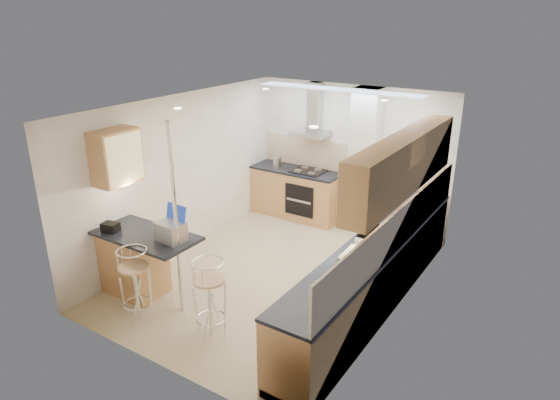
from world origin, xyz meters
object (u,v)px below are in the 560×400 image
Objects in this scene: bar_stool_end at (210,298)px; bread_bin at (358,262)px; laptop at (171,232)px; microwave at (376,243)px; bar_stool_near at (136,285)px.

bread_bin reaches higher than bar_stool_end.
laptop is 0.36× the size of bar_stool_end.
microwave is 2.08m from bar_stool_end.
microwave is 2.54m from laptop.
bread_bin is at bearing 177.34° from microwave.
microwave is 0.50× the size of bar_stool_end.
microwave is 1.41× the size of laptop.
bar_stool_end is (0.99, 0.24, 0.01)m from bar_stool_near.
laptop is 0.87× the size of bread_bin.
laptop reaches higher than bar_stool_end.
bar_stool_near is at bearing -104.88° from laptop.
microwave is at bearing 30.26° from laptop.
microwave reaches higher than bar_stool_end.
microwave is 0.51m from bread_bin.
bread_bin is (2.47, 1.08, 0.54)m from bar_stool_near.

